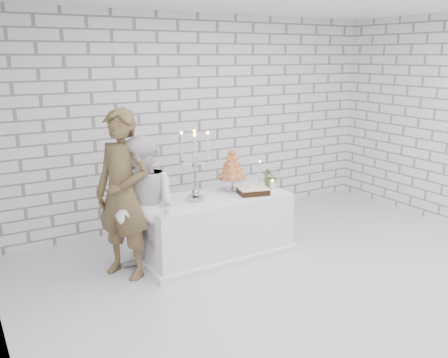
% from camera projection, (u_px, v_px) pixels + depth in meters
% --- Properties ---
extents(ground, '(6.00, 5.00, 0.01)m').
position_uv_depth(ground, '(307.00, 282.00, 5.23)').
color(ground, silver).
rests_on(ground, ground).
extents(wall_back, '(6.00, 0.01, 3.00)m').
position_uv_depth(wall_back, '(199.00, 120.00, 6.92)').
color(wall_back, white).
rests_on(wall_back, ground).
extents(cake_table, '(1.80, 0.80, 0.75)m').
position_uv_depth(cake_table, '(216.00, 226.00, 5.88)').
color(cake_table, white).
rests_on(cake_table, ground).
extents(groom, '(0.75, 0.82, 1.89)m').
position_uv_depth(groom, '(123.00, 195.00, 5.18)').
color(groom, brown).
rests_on(groom, ground).
extents(bride, '(0.85, 0.95, 1.60)m').
position_uv_depth(bride, '(145.00, 208.00, 5.18)').
color(bride, white).
rests_on(bride, ground).
extents(candelabra, '(0.43, 0.43, 0.85)m').
position_uv_depth(candelabra, '(195.00, 166.00, 5.52)').
color(candelabra, '#9798A1').
rests_on(candelabra, cake_table).
extents(croquembouche, '(0.44, 0.44, 0.55)m').
position_uv_depth(croquembouche, '(232.00, 170.00, 5.97)').
color(croquembouche, '#AA5B2C').
rests_on(croquembouche, cake_table).
extents(chocolate_cake, '(0.41, 0.34, 0.08)m').
position_uv_depth(chocolate_cake, '(253.00, 191.00, 5.88)').
color(chocolate_cake, black).
rests_on(chocolate_cake, cake_table).
extents(pillar_candle, '(0.08, 0.08, 0.12)m').
position_uv_depth(pillar_candle, '(272.00, 185.00, 6.06)').
color(pillar_candle, white).
rests_on(pillar_candle, cake_table).
extents(extra_taper, '(0.07, 0.07, 0.32)m').
position_uv_depth(extra_taper, '(260.00, 174.00, 6.22)').
color(extra_taper, beige).
rests_on(extra_taper, cake_table).
extents(flowers, '(0.27, 0.24, 0.30)m').
position_uv_depth(flowers, '(271.00, 176.00, 6.13)').
color(flowers, '#396A32').
rests_on(flowers, cake_table).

